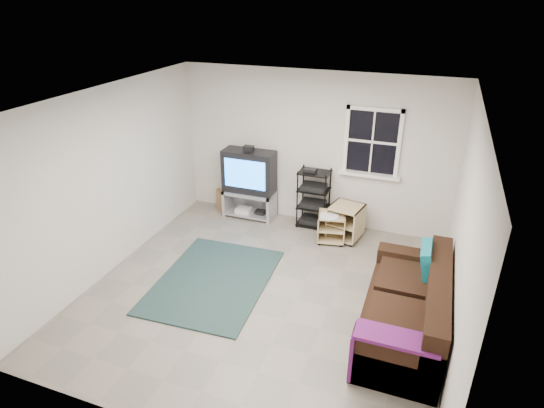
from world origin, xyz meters
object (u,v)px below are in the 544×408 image
at_px(av_rack, 313,202).
at_px(side_table_right, 331,225).
at_px(sofa, 408,311).
at_px(side_table_left, 347,220).
at_px(tv_unit, 249,178).

bearing_deg(av_rack, side_table_right, -43.02).
distance_m(side_table_right, sofa, 2.32).
height_order(av_rack, sofa, av_rack).
xyz_separation_m(side_table_left, sofa, (1.15, -2.05, 0.02)).
relative_size(av_rack, side_table_right, 2.03).
bearing_deg(av_rack, side_table_left, -18.86).
xyz_separation_m(av_rack, side_table_right, (0.42, -0.39, -0.17)).
distance_m(tv_unit, side_table_right, 1.67).
height_order(av_rack, side_table_left, av_rack).
relative_size(side_table_left, side_table_right, 1.15).
bearing_deg(side_table_left, av_rack, 161.14).
relative_size(tv_unit, sofa, 0.65).
bearing_deg(sofa, side_table_right, 126.03).
height_order(tv_unit, side_table_right, tv_unit).
xyz_separation_m(tv_unit, av_rack, (1.15, 0.04, -0.28)).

